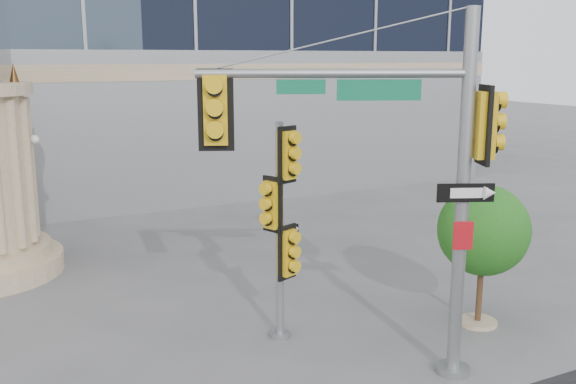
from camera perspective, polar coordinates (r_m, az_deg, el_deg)
name	(u,v)px	position (r m, az deg, el deg)	size (l,w,h in m)	color
ground	(344,368)	(12.55, 4.97, -15.34)	(120.00, 120.00, 0.00)	#545456
main_signal_pole	(397,156)	(11.18, 9.66, 3.15)	(4.78, 2.44, 6.57)	slate
secondary_signal_pole	(282,216)	(12.78, -0.57, -2.11)	(0.85, 0.61, 4.50)	slate
street_tree	(484,234)	(14.34, 17.03, -3.56)	(2.00, 1.95, 3.11)	tan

